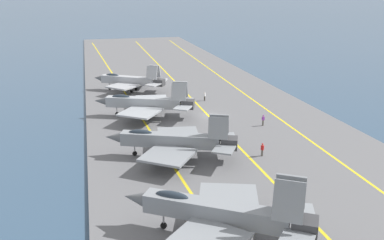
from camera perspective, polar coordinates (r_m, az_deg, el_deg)
name	(u,v)px	position (r m, az deg, el deg)	size (l,w,h in m)	color
ground_plane	(208,118)	(70.02, 2.28, 0.32)	(2000.00, 2000.00, 0.00)	#334C66
carrier_deck	(208,117)	(69.96, 2.28, 0.48)	(229.25, 40.74, 0.40)	slate
deck_stripe_foul_line	(268,111)	(73.77, 10.66, 1.28)	(206.32, 0.36, 0.01)	yellow
deck_stripe_centerline	(208,115)	(69.89, 2.29, 0.64)	(206.32, 0.36, 0.01)	yellow
deck_stripe_edge_line	(143,121)	(67.67, -6.84, -0.08)	(206.32, 0.36, 0.01)	yellow
parked_jet_nearest	(219,212)	(35.78, 3.83, -12.77)	(13.80, 16.48, 6.81)	gray
parked_jet_second	(173,140)	(51.95, -2.65, -2.88)	(13.78, 17.09, 5.96)	gray
parked_jet_third	(146,103)	(68.94, -6.50, 2.42)	(14.28, 17.17, 6.21)	#9EA3A8
parked_jet_fourth	(130,80)	(86.68, -8.72, 5.52)	(12.89, 15.64, 5.81)	#A8AAAF
crew_yellow_vest	(180,90)	(83.31, -1.66, 4.22)	(0.42, 0.33, 1.77)	#4C473D
crew_red_vest	(262,149)	(53.78, 9.84, -4.02)	(0.45, 0.46, 1.77)	#4C473D
crew_white_vest	(205,96)	(78.87, 1.79, 3.41)	(0.45, 0.45, 1.74)	#383328
crew_purple_vest	(263,120)	(65.43, 9.95, 0.04)	(0.35, 0.43, 1.80)	#4C473D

